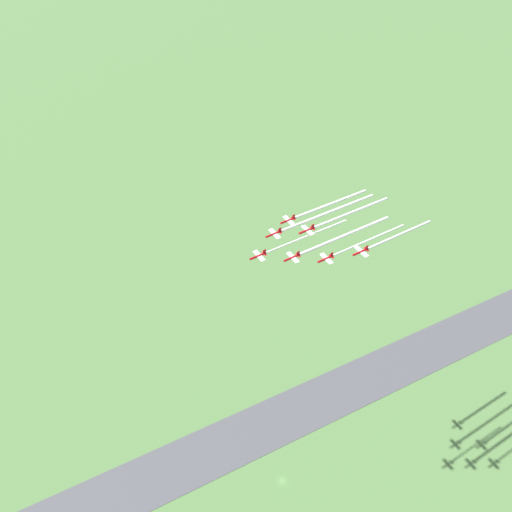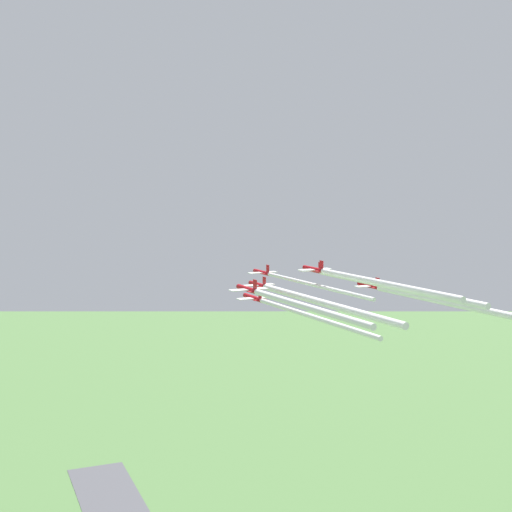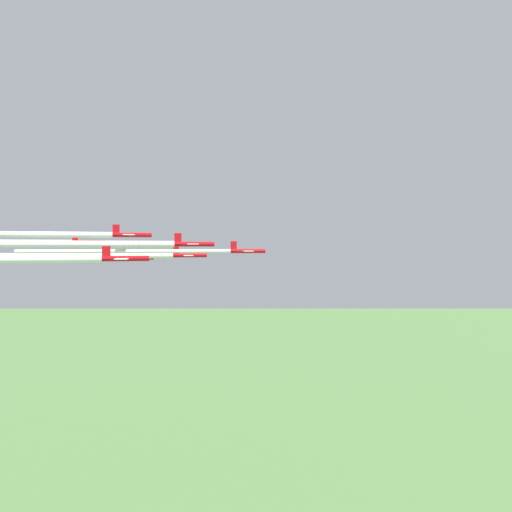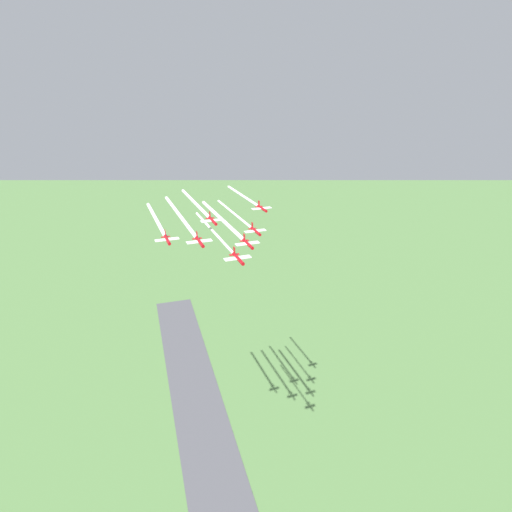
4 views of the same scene
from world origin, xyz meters
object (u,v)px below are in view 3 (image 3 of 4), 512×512
at_px(jet_0, 247,251).
at_px(jet_2, 193,244).
at_px(jet_5, 124,258).
at_px(jet_3, 136,258).
at_px(jet_1, 189,255).
at_px(jet_4, 131,235).
at_px(jet_6, 87,242).

height_order(jet_0, jet_2, jet_2).
distance_m(jet_2, jet_5, 15.15).
distance_m(jet_3, jet_5, 30.26).
xyz_separation_m(jet_1, jet_2, (-7.85, -12.93, 2.64)).
relative_size(jet_4, jet_5, 1.00).
relative_size(jet_2, jet_4, 1.00).
height_order(jet_2, jet_6, jet_6).
height_order(jet_0, jet_1, jet_0).
relative_size(jet_0, jet_6, 1.00).
relative_size(jet_0, jet_2, 1.00).
xyz_separation_m(jet_2, jet_5, (-14.91, 0.21, -2.66)).
bearing_deg(jet_3, jet_5, -0.00).
xyz_separation_m(jet_1, jet_4, (-14.91, 0.21, 4.66)).
bearing_deg(jet_5, jet_2, 120.47).
bearing_deg(jet_6, jet_5, 18.78).
xyz_separation_m(jet_0, jet_2, (-14.91, 0.21, 1.54)).
bearing_deg(jet_3, jet_4, 0.00).
bearing_deg(jet_2, jet_6, -139.64).
relative_size(jet_1, jet_6, 1.00).
distance_m(jet_4, jet_5, 15.83).
bearing_deg(jet_1, jet_6, -120.47).
height_order(jet_1, jet_3, jet_1).
distance_m(jet_1, jet_3, 14.93).
bearing_deg(jet_0, jet_6, -120.47).
distance_m(jet_1, jet_4, 15.63).
relative_size(jet_2, jet_5, 1.00).
height_order(jet_4, jet_5, jet_4).
bearing_deg(jet_1, jet_3, -120.47).
distance_m(jet_0, jet_3, 29.89).
xyz_separation_m(jet_0, jet_3, (-14.13, 26.27, -1.86)).
xyz_separation_m(jet_2, jet_4, (-7.06, 13.14, 2.02)).
bearing_deg(jet_1, jet_5, -29.54).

